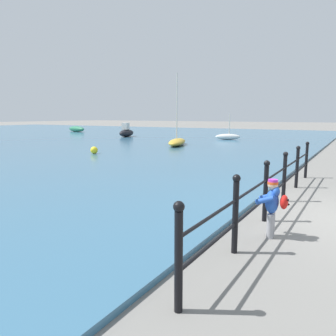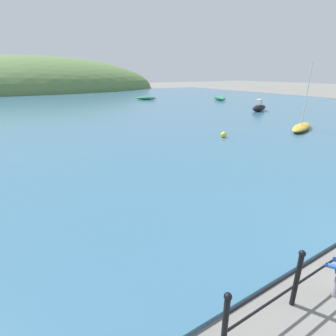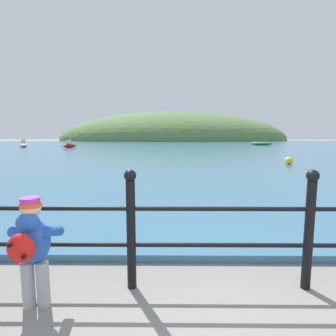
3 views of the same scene
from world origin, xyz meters
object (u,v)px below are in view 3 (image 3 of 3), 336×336
object	(u,v)px
mooring_buoy	(289,161)
boat_twin_mast	(23,144)
child_in_coat	(32,243)
boat_red_dinghy	(70,145)
boat_far_right	(261,144)

from	to	relation	value
mooring_buoy	boat_twin_mast	bearing A→B (deg)	141.66
child_in_coat	boat_red_dinghy	bearing A→B (deg)	110.48
boat_far_right	mooring_buoy	xyz separation A→B (m)	(-7.17, -24.78, -0.06)
boat_far_right	boat_red_dinghy	bearing A→B (deg)	-163.45
boat_twin_mast	boat_red_dinghy	xyz separation A→B (m)	(5.97, -1.09, -0.04)
child_in_coat	boat_twin_mast	bearing A→B (deg)	119.42
boat_far_right	mooring_buoy	distance (m)	25.79
boat_twin_mast	boat_far_right	size ratio (longest dim) A/B	0.83
child_in_coat	boat_twin_mast	distance (m)	33.51
boat_red_dinghy	boat_far_right	distance (m)	25.72
child_in_coat	boat_twin_mast	world-z (taller)	boat_twin_mast
boat_twin_mast	boat_red_dinghy	bearing A→B (deg)	-10.39
boat_red_dinghy	boat_far_right	size ratio (longest dim) A/B	0.68
child_in_coat	boat_far_right	xyz separation A→B (m)	(14.16, 35.42, -0.26)
child_in_coat	boat_far_right	bearing A→B (deg)	68.20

